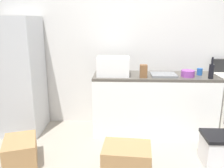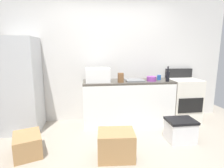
{
  "view_description": "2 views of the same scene",
  "coord_description": "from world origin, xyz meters",
  "views": [
    {
      "loc": [
        -0.2,
        -2.23,
        1.66
      ],
      "look_at": [
        -0.31,
        0.67,
        0.89
      ],
      "focal_mm": 37.81,
      "sensor_mm": 36.0,
      "label": 1
    },
    {
      "loc": [
        -0.49,
        -2.28,
        1.5
      ],
      "look_at": [
        -0.09,
        0.74,
        0.93
      ],
      "focal_mm": 28.6,
      "sensor_mm": 36.0,
      "label": 2
    }
  ],
  "objects": [
    {
      "name": "cardboard_box_medium",
      "position": [
        -0.13,
        -0.01,
        0.2
      ],
      "size": [
        0.54,
        0.42,
        0.39
      ],
      "primitive_type": "cube",
      "rotation": [
        0.0,
        0.0,
        -0.08
      ],
      "color": "#A37A4C",
      "rests_on": "ground_plane"
    },
    {
      "name": "ground_plane",
      "position": [
        0.0,
        0.0,
        0.0
      ],
      "size": [
        6.0,
        6.0,
        0.0
      ],
      "primitive_type": "plane",
      "color": "#9E9384"
    },
    {
      "name": "knife_block",
      "position": [
        0.12,
        1.02,
        0.99
      ],
      "size": [
        0.1,
        0.1,
        0.18
      ],
      "primitive_type": "cube",
      "color": "brown",
      "rests_on": "kitchen_counter"
    },
    {
      "name": "cardboard_box_small",
      "position": [
        -1.39,
        0.25,
        0.15
      ],
      "size": [
        0.5,
        0.57,
        0.31
      ],
      "primitive_type": "cube",
      "rotation": [
        0.0,
        0.0,
        0.34
      ],
      "color": "#A37A4C",
      "rests_on": "ground_plane"
    },
    {
      "name": "stove_oven",
      "position": [
        1.52,
        1.21,
        0.47
      ],
      "size": [
        0.6,
        0.61,
        1.1
      ],
      "color": "silver",
      "rests_on": "ground_plane"
    },
    {
      "name": "mixing_bowl",
      "position": [
        0.76,
        1.1,
        0.95
      ],
      "size": [
        0.19,
        0.19,
        0.09
      ],
      "primitive_type": "cylinder",
      "color": "purple",
      "rests_on": "kitchen_counter"
    },
    {
      "name": "coffee_mug",
      "position": [
        0.96,
        1.21,
        0.95
      ],
      "size": [
        0.08,
        0.08,
        0.1
      ],
      "primitive_type": "cylinder",
      "color": "#2659A5",
      "rests_on": "kitchen_counter"
    },
    {
      "name": "microwave",
      "position": [
        -0.31,
        1.15,
        1.04
      ],
      "size": [
        0.46,
        0.34,
        0.27
      ],
      "primitive_type": "cube",
      "color": "white",
      "rests_on": "kitchen_counter"
    },
    {
      "name": "wall_back",
      "position": [
        0.0,
        1.55,
        1.3
      ],
      "size": [
        5.0,
        0.1,
        2.6
      ],
      "primitive_type": "cube",
      "color": "silver",
      "rests_on": "ground_plane"
    },
    {
      "name": "sink_basin",
      "position": [
        0.42,
        1.14,
        0.92
      ],
      "size": [
        0.36,
        0.32,
        0.03
      ],
      "primitive_type": "cube",
      "color": "slate",
      "rests_on": "kitchen_counter"
    },
    {
      "name": "refrigerator",
      "position": [
        -1.75,
        1.15,
        0.87
      ],
      "size": [
        0.68,
        0.66,
        1.74
      ],
      "primitive_type": "cube",
      "color": "silver",
      "rests_on": "ground_plane"
    },
    {
      "name": "wine_bottle",
      "position": [
        1.04,
        0.99,
        1.01
      ],
      "size": [
        0.07,
        0.07,
        0.3
      ],
      "color": "black",
      "rests_on": "kitchen_counter"
    },
    {
      "name": "storage_bin",
      "position": [
        1.01,
        0.33,
        0.19
      ],
      "size": [
        0.46,
        0.36,
        0.38
      ],
      "color": "silver",
      "rests_on": "ground_plane"
    },
    {
      "name": "kitchen_counter",
      "position": [
        0.3,
        1.2,
        0.45
      ],
      "size": [
        1.8,
        0.6,
        0.9
      ],
      "color": "white",
      "rests_on": "ground_plane"
    }
  ]
}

